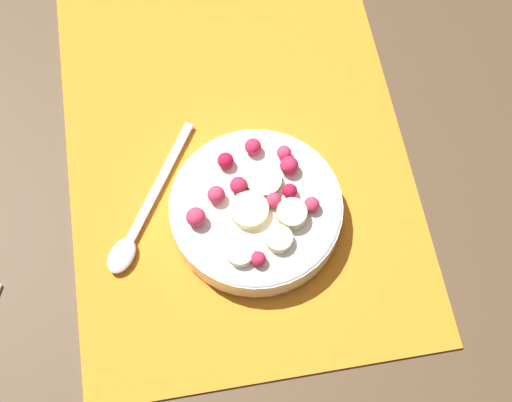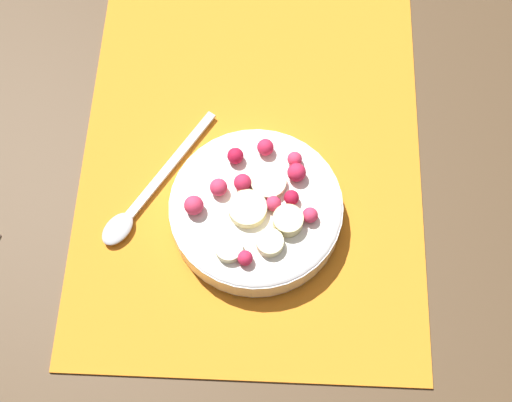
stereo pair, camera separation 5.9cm
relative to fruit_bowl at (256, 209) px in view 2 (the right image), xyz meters
name	(u,v)px [view 2 (the right image)]	position (x,y,z in m)	size (l,w,h in m)	color
ground_plane	(252,153)	(0.08, 0.01, -0.03)	(3.00, 3.00, 0.00)	#4C3823
placemat	(252,152)	(0.08, 0.01, -0.02)	(0.48, 0.36, 0.01)	orange
fruit_bowl	(256,209)	(0.00, 0.00, 0.00)	(0.17, 0.17, 0.05)	white
spoon	(140,202)	(0.01, 0.12, -0.02)	(0.16, 0.11, 0.01)	#B2B2B7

